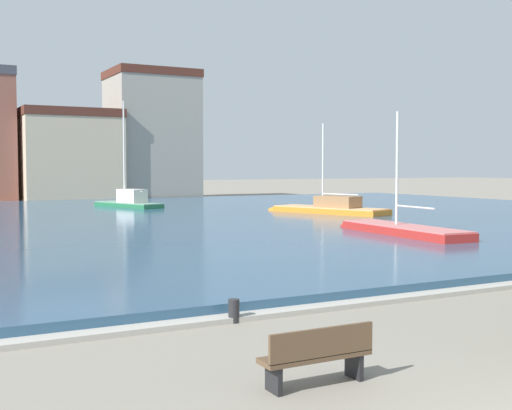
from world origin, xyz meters
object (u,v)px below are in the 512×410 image
(mooring_bollard, at_px, (234,311))
(park_bench, at_px, (318,354))
(sailboat_red, at_px, (393,232))
(sailboat_green, at_px, (125,204))
(sailboat_orange, at_px, (323,210))

(mooring_bollard, bearing_deg, park_bench, -98.89)
(sailboat_red, relative_size, park_bench, 4.77)
(sailboat_red, distance_m, park_bench, 20.54)
(sailboat_red, bearing_deg, park_bench, -132.64)
(sailboat_green, distance_m, park_bench, 40.91)
(mooring_bollard, bearing_deg, sailboat_green, 77.01)
(mooring_bollard, height_order, park_bench, park_bench)
(sailboat_orange, xyz_separation_m, park_bench, (-18.34, -27.54, 0.00))
(park_bench, bearing_deg, mooring_bollard, 81.11)
(mooring_bollard, relative_size, park_bench, 0.28)
(sailboat_green, xyz_separation_m, mooring_bollard, (-8.22, -35.67, -0.30))
(sailboat_orange, height_order, mooring_bollard, sailboat_orange)
(sailboat_red, distance_m, sailboat_green, 25.33)
(sailboat_green, height_order, park_bench, sailboat_green)
(sailboat_red, relative_size, sailboat_green, 1.05)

